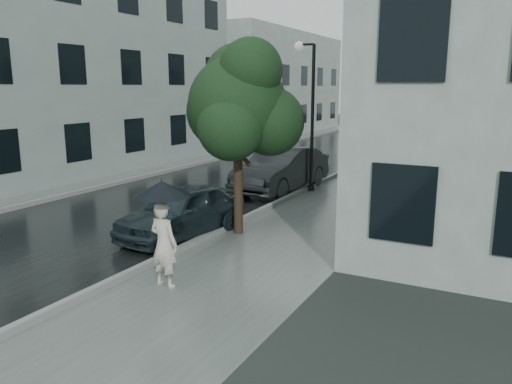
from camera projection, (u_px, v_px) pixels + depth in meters
The scene contains 14 objects.
ground at pixel (214, 279), 9.96m from camera, with size 120.00×120.00×0.00m, color black.
sidewalk at pixel (377, 181), 20.27m from camera, with size 3.50×60.00×0.01m, color slate.
kerb_near at pixel (334, 176), 21.07m from camera, with size 0.15×60.00×0.15m, color slate.
asphalt_road at pixel (260, 171), 22.67m from camera, with size 6.85×60.00×0.00m, color black.
kerb_far at pixel (196, 164), 24.23m from camera, with size 0.15×60.00×0.15m, color slate.
sidewalk_far at pixel (181, 164), 24.66m from camera, with size 1.70×60.00×0.01m, color #4C5451.
building_far_a at pixel (45, 64), 22.13m from camera, with size 7.02×20.00×9.50m.
building_far_b at pixel (265, 84), 41.39m from camera, with size 7.02×18.00×8.00m.
pedestrian at pixel (164, 244), 9.43m from camera, with size 0.61×0.40×1.67m, color beige.
umbrella at pixel (162, 189), 9.15m from camera, with size 1.19×1.19×1.18m.
street_tree at pixel (239, 104), 12.47m from camera, with size 3.25×2.95×4.92m.
lamp_post at pixel (309, 107), 17.86m from camera, with size 0.85×0.34×5.32m.
car_near at pixel (182, 211), 12.74m from camera, with size 1.54×3.83×1.31m, color #1A282D.
car_far at pixel (281, 169), 18.26m from camera, with size 1.67×4.80×1.58m, color #27292C.
Camera 1 is at (5.07, -7.94, 3.77)m, focal length 35.00 mm.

